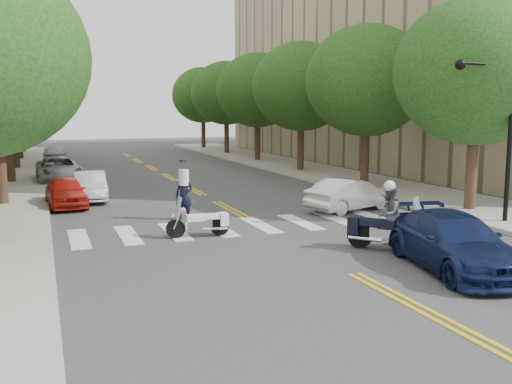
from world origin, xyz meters
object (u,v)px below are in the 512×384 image
convertible (350,194)px  motorcycle_police (386,220)px  motorcycle_parked (203,222)px  sedan_blue (454,242)px  officer_standing (184,196)px

convertible → motorcycle_police: bearing=139.5°
convertible → motorcycle_parked: bearing=90.7°
motorcycle_parked → sedan_blue: (5.00, -5.96, 0.25)m
sedan_blue → motorcycle_police: bearing=113.2°
motorcycle_police → sedan_blue: motorcycle_police is taller
convertible → sedan_blue: size_ratio=0.82×
officer_standing → convertible: (6.78, -0.41, -0.25)m
motorcycle_police → motorcycle_parked: bearing=-80.5°
motorcycle_police → convertible: size_ratio=0.52×
officer_standing → sedan_blue: officer_standing is taller
sedan_blue → motorcycle_parked: bearing=140.8°
motorcycle_parked → officer_standing: bearing=1.4°
motorcycle_police → motorcycle_parked: 5.81m
officer_standing → convertible: officer_standing is taller
motorcycle_police → officer_standing: (-4.41, 6.61, -0.01)m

